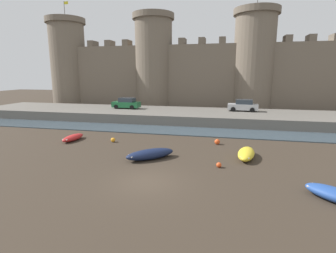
# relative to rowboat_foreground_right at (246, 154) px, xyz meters

# --- Properties ---
(ground_plane) EXTENTS (160.00, 160.00, 0.00)m
(ground_plane) POSITION_rel_rowboat_foreground_right_xyz_m (-6.23, -6.08, -0.39)
(ground_plane) COLOR #382D23
(water_channel) EXTENTS (80.00, 4.50, 0.10)m
(water_channel) POSITION_rel_rowboat_foreground_right_xyz_m (-6.23, 8.54, -0.34)
(water_channel) COLOR #3D4C56
(water_channel) RESTS_ON ground
(quay_road) EXTENTS (64.39, 10.00, 1.31)m
(quay_road) POSITION_rel_rowboat_foreground_right_xyz_m (-6.23, 15.79, 0.26)
(quay_road) COLOR #666059
(quay_road) RESTS_ON ground
(castle) EXTENTS (59.81, 7.42, 19.86)m
(castle) POSITION_rel_rowboat_foreground_right_xyz_m (-6.23, 26.98, 7.17)
(castle) COLOR #706354
(castle) RESTS_ON ground
(rowboat_foreground_right) EXTENTS (1.72, 3.46, 0.75)m
(rowboat_foreground_right) POSITION_rel_rowboat_foreground_right_xyz_m (0.00, 0.00, 0.00)
(rowboat_foreground_right) COLOR yellow
(rowboat_foreground_right) RESTS_ON ground
(rowboat_midflat_right) EXTENTS (1.26, 2.99, 0.58)m
(rowboat_midflat_right) POSITION_rel_rowboat_foreground_right_xyz_m (-16.34, 2.03, -0.09)
(rowboat_midflat_right) COLOR red
(rowboat_midflat_right) RESTS_ON ground
(rowboat_foreground_left) EXTENTS (3.17, 3.00, 0.70)m
(rowboat_foreground_left) POSITION_rel_rowboat_foreground_right_xyz_m (4.07, -6.28, -0.02)
(rowboat_foreground_left) COLOR #234793
(rowboat_foreground_left) RESTS_ON ground
(rowboat_foreground_centre) EXTENTS (3.79, 3.49, 0.79)m
(rowboat_foreground_centre) POSITION_rel_rowboat_foreground_right_xyz_m (-7.26, -1.79, 0.02)
(rowboat_foreground_centre) COLOR #141E3D
(rowboat_foreground_centre) RESTS_ON ground
(mooring_buoy_near_shore) EXTENTS (0.50, 0.50, 0.50)m
(mooring_buoy_near_shore) POSITION_rel_rowboat_foreground_right_xyz_m (-2.36, 3.69, -0.14)
(mooring_buoy_near_shore) COLOR #E04C1E
(mooring_buoy_near_shore) RESTS_ON ground
(mooring_buoy_mid_mud) EXTENTS (0.37, 0.37, 0.37)m
(mooring_buoy_mid_mud) POSITION_rel_rowboat_foreground_right_xyz_m (-2.00, -2.53, -0.21)
(mooring_buoy_mid_mud) COLOR #E04C1E
(mooring_buoy_mid_mud) RESTS_ON ground
(mooring_buoy_off_centre) EXTENTS (0.43, 0.43, 0.43)m
(mooring_buoy_off_centre) POSITION_rel_rowboat_foreground_right_xyz_m (-12.22, 2.34, -0.18)
(mooring_buoy_off_centre) COLOR orange
(mooring_buoy_off_centre) RESTS_ON ground
(car_quay_east) EXTENTS (4.18, 2.03, 1.62)m
(car_quay_east) POSITION_rel_rowboat_foreground_right_xyz_m (0.62, 17.57, 1.70)
(car_quay_east) COLOR #B2B5B7
(car_quay_east) RESTS_ON quay_road
(car_quay_west) EXTENTS (4.18, 2.03, 1.62)m
(car_quay_west) POSITION_rel_rowboat_foreground_right_xyz_m (-16.42, 16.65, 1.70)
(car_quay_west) COLOR #1E6638
(car_quay_west) RESTS_ON quay_road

